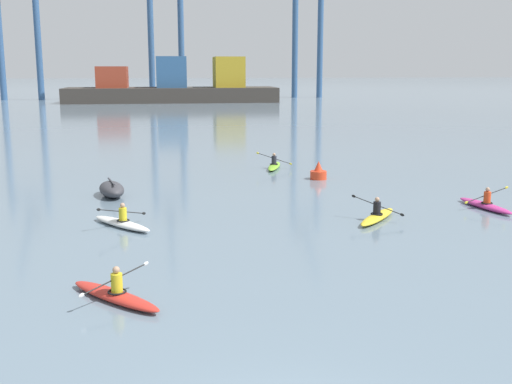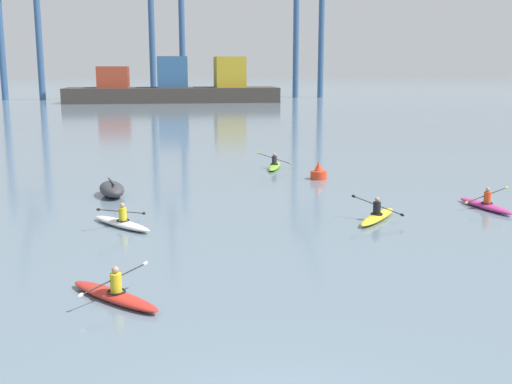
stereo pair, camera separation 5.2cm
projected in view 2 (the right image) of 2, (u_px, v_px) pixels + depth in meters
container_barge at (175, 87)px, 112.99m from camera, size 37.66×10.24×8.06m
gantry_crane_west at (18, 14)px, 117.32m from camera, size 8.13×18.24×32.04m
gantry_crane_west_mid at (166, 13)px, 124.15m from camera, size 7.19×18.82×34.30m
gantry_crane_east_mid at (310, 4)px, 127.81m from camera, size 6.53×17.38×36.57m
capsized_dinghy at (112, 189)px, 29.67m from camera, size 1.65×2.78×0.76m
channel_buoy at (319, 173)px, 34.33m from camera, size 0.90×0.90×1.00m
kayak_lime at (274, 166)px, 38.09m from camera, size 2.13×3.43×1.00m
kayak_red at (114, 294)px, 16.35m from camera, size 2.72×2.93×0.95m
kayak_white at (122, 222)px, 23.99m from camera, size 2.60×3.03×0.95m
kayak_magenta at (485, 205)px, 27.10m from camera, size 2.21×3.45×0.95m
kayak_yellow at (377, 216)px, 25.06m from camera, size 2.58×3.04×0.95m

